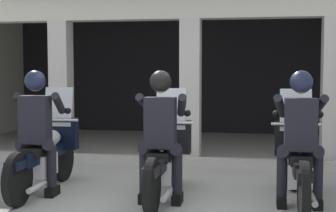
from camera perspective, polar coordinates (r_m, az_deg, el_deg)
ground_plane at (r=9.10m, az=2.79°, el=-5.97°), size 80.00×80.00×0.00m
station_building at (r=11.16m, az=4.09°, el=6.05°), size 10.68×4.61×3.07m
kerb_strip at (r=8.51m, az=2.10°, el=-6.25°), size 10.18×0.24×0.12m
motorcycle_left at (r=6.87m, az=-13.58°, el=-5.14°), size 0.62×2.04×1.35m
police_officer_left at (r=6.56m, az=-14.64°, el=-1.74°), size 0.63×0.61×1.58m
motorcycle_center at (r=6.32m, az=-0.31°, el=-5.83°), size 0.62×2.04×1.35m
police_officer_center at (r=5.98m, az=-0.81°, el=-2.16°), size 0.63×0.61×1.58m
motorcycle_right at (r=6.31m, az=14.46°, el=-5.97°), size 0.62×2.04×1.35m
police_officer_right at (r=5.97m, az=14.73°, el=-2.30°), size 0.63×0.61×1.58m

